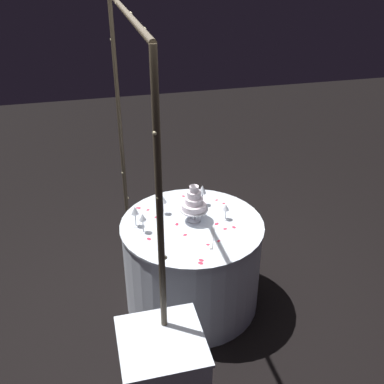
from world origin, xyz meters
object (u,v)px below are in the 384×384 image
wine_glass_1 (135,211)px  wine_glass_2 (163,200)px  decorative_arch (133,140)px  tiered_cake (194,203)px  cake_knife (212,239)px  wine_glass_3 (226,208)px  wine_glass_0 (143,218)px  wine_glass_4 (202,190)px  main_table (192,264)px

wine_glass_1 → wine_glass_2: wine_glass_1 is taller
decorative_arch → wine_glass_2: (0.20, -0.23, -0.63)m
tiered_cake → cake_knife: (-0.29, -0.06, -0.16)m
wine_glass_1 → tiered_cake: bearing=-94.3°
wine_glass_3 → wine_glass_0: bearing=91.8°
wine_glass_3 → wine_glass_4: 0.30m
main_table → tiered_cake: bearing=-32.3°
tiered_cake → wine_glass_0: 0.42m
tiered_cake → cake_knife: bearing=-167.5°
wine_glass_2 → decorative_arch: bearing=131.6°
decorative_arch → tiered_cake: 0.75m
wine_glass_2 → main_table: bearing=-137.0°
decorative_arch → wine_glass_1: size_ratio=13.74×
tiered_cake → wine_glass_1: (0.03, 0.46, -0.03)m
wine_glass_0 → wine_glass_4: wine_glass_4 is taller
wine_glass_0 → wine_glass_2: (0.23, -0.20, -0.00)m
main_table → wine_glass_2: bearing=43.0°
wine_glass_2 → wine_glass_3: wine_glass_2 is taller
tiered_cake → wine_glass_2: bearing=53.5°
wine_glass_0 → wine_glass_4: size_ratio=0.89×
wine_glass_1 → wine_glass_2: size_ratio=1.07×
decorative_arch → main_table: 1.22m
tiered_cake → wine_glass_0: (-0.07, 0.42, -0.04)m
wine_glass_0 → wine_glass_3: 0.66m
tiered_cake → cake_knife: size_ratio=1.08×
wine_glass_2 → tiered_cake: bearing=-126.5°
cake_knife → tiered_cake: bearing=12.5°
decorative_arch → wine_glass_3: size_ratio=17.25×
wine_glass_0 → wine_glass_2: 0.30m
decorative_arch → wine_glass_2: decorative_arch is taller
decorative_arch → wine_glass_0: (-0.02, -0.03, -0.63)m
main_table → wine_glass_2: 0.59m
main_table → wine_glass_0: 0.65m
cake_knife → main_table: bearing=20.4°
wine_glass_0 → cake_knife: bearing=-114.8°
main_table → wine_glass_3: size_ratio=8.19×
wine_glass_0 → wine_glass_2: wine_glass_0 is taller
tiered_cake → wine_glass_0: size_ratio=1.87×
decorative_arch → cake_knife: (-0.24, -0.51, -0.75)m
wine_glass_2 → wine_glass_4: wine_glass_4 is taller
main_table → wine_glass_1: wine_glass_1 is taller
wine_glass_4 → cake_knife: 0.53m
decorative_arch → wine_glass_1: bearing=9.2°
cake_knife → wine_glass_0: bearing=65.2°
tiered_cake → wine_glass_1: 0.46m
wine_glass_1 → wine_glass_4: bearing=-72.3°
wine_glass_3 → wine_glass_4: size_ratio=0.75×
wine_glass_0 → wine_glass_2: size_ratio=1.01×
wine_glass_1 → main_table: bearing=-100.1°
main_table → wine_glass_3: bearing=-90.6°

